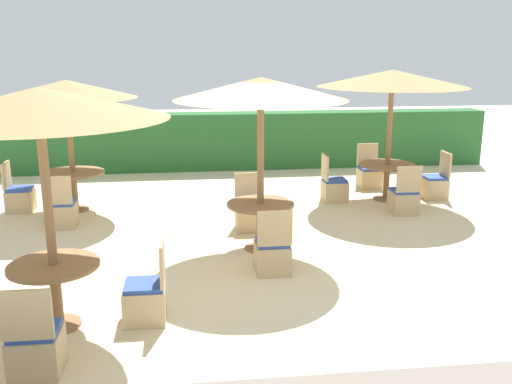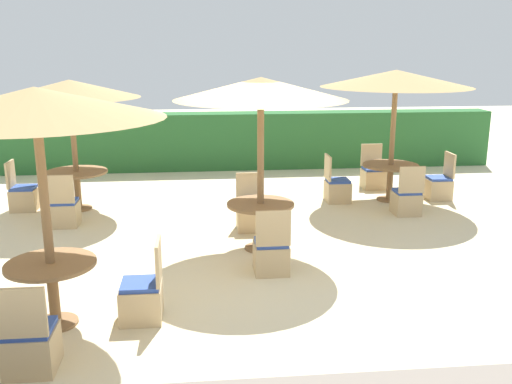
# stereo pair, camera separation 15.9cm
# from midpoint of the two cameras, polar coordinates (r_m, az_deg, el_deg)

# --- Properties ---
(ground_plane) EXTENTS (40.00, 40.00, 0.00)m
(ground_plane) POSITION_cam_midpoint_polar(r_m,az_deg,el_deg) (8.11, 1.00, -7.24)
(ground_plane) COLOR beige
(hedge_row) EXTENTS (13.00, 0.70, 1.38)m
(hedge_row) POSITION_cam_midpoint_polar(r_m,az_deg,el_deg) (14.20, -2.09, 5.15)
(hedge_row) COLOR #28602D
(hedge_row) RESTS_ON ground_plane
(parasol_center) EXTENTS (2.50, 2.50, 2.56)m
(parasol_center) POSITION_cam_midpoint_polar(r_m,az_deg,el_deg) (8.18, 1.04, 10.21)
(parasol_center) COLOR olive
(parasol_center) RESTS_ON ground_plane
(round_table_center) EXTENTS (1.01, 1.01, 0.72)m
(round_table_center) POSITION_cam_midpoint_polar(r_m,az_deg,el_deg) (8.52, 0.99, -2.18)
(round_table_center) COLOR olive
(round_table_center) RESTS_ON ground_plane
(patio_chair_center_north) EXTENTS (0.46, 0.46, 0.93)m
(patio_chair_center_north) POSITION_cam_midpoint_polar(r_m,az_deg,el_deg) (9.52, -0.05, -2.22)
(patio_chair_center_north) COLOR tan
(patio_chair_center_north) RESTS_ON ground_plane
(patio_chair_center_south) EXTENTS (0.46, 0.46, 0.93)m
(patio_chair_center_south) POSITION_cam_midpoint_polar(r_m,az_deg,el_deg) (7.74, 2.12, -6.24)
(patio_chair_center_south) COLOR tan
(patio_chair_center_south) RESTS_ON ground_plane
(parasol_back_left) EXTENTS (2.51, 2.51, 2.40)m
(parasol_back_left) POSITION_cam_midpoint_polar(r_m,az_deg,el_deg) (10.84, -17.75, 9.75)
(parasol_back_left) COLOR olive
(parasol_back_left) RESTS_ON ground_plane
(round_table_back_left) EXTENTS (1.14, 1.14, 0.73)m
(round_table_back_left) POSITION_cam_midpoint_polar(r_m,az_deg,el_deg) (11.08, -17.10, 1.29)
(round_table_back_left) COLOR olive
(round_table_back_left) RESTS_ON ground_plane
(patio_chair_back_left_west) EXTENTS (0.46, 0.46, 0.93)m
(patio_chair_back_left_west) POSITION_cam_midpoint_polar(r_m,az_deg,el_deg) (11.45, -21.87, -0.40)
(patio_chair_back_left_west) COLOR tan
(patio_chair_back_left_west) RESTS_ON ground_plane
(patio_chair_back_left_south) EXTENTS (0.46, 0.46, 0.93)m
(patio_chair_back_left_south) POSITION_cam_midpoint_polar(r_m,az_deg,el_deg) (10.20, -18.20, -1.82)
(patio_chair_back_left_south) COLOR tan
(patio_chair_back_left_south) RESTS_ON ground_plane
(parasol_front_left) EXTENTS (2.62, 2.62, 2.60)m
(parasol_front_left) POSITION_cam_midpoint_polar(r_m,az_deg,el_deg) (6.17, -20.53, 8.23)
(parasol_front_left) COLOR olive
(parasol_front_left) RESTS_ON ground_plane
(round_table_front_left) EXTENTS (0.97, 0.97, 0.73)m
(round_table_front_left) POSITION_cam_midpoint_polar(r_m,az_deg,el_deg) (6.61, -19.09, -8.08)
(round_table_front_left) COLOR olive
(round_table_front_left) RESTS_ON ground_plane
(patio_chair_front_left_east) EXTENTS (0.46, 0.46, 0.93)m
(patio_chair_front_left_east) POSITION_cam_midpoint_polar(r_m,az_deg,el_deg) (6.60, -10.57, -10.32)
(patio_chair_front_left_east) COLOR tan
(patio_chair_front_left_east) RESTS_ON ground_plane
(patio_chair_front_left_south) EXTENTS (0.46, 0.46, 0.93)m
(patio_chair_front_left_south) POSITION_cam_midpoint_polar(r_m,az_deg,el_deg) (5.92, -20.87, -14.14)
(patio_chair_front_left_south) COLOR tan
(patio_chair_front_left_south) RESTS_ON ground_plane
(parasol_back_right) EXTENTS (2.87, 2.87, 2.54)m
(parasol_back_right) POSITION_cam_midpoint_polar(r_m,az_deg,el_deg) (11.31, 14.23, 10.90)
(parasol_back_right) COLOR olive
(parasol_back_right) RESTS_ON ground_plane
(round_table_back_right) EXTENTS (1.09, 1.09, 0.72)m
(round_table_back_right) POSITION_cam_midpoint_polar(r_m,az_deg,el_deg) (11.55, 13.67, 1.97)
(round_table_back_right) COLOR olive
(round_table_back_right) RESTS_ON ground_plane
(patio_chair_back_right_south) EXTENTS (0.46, 0.46, 0.93)m
(patio_chair_back_right_south) POSITION_cam_midpoint_polar(r_m,az_deg,el_deg) (10.73, 15.23, -0.81)
(patio_chair_back_right_south) COLOR tan
(patio_chair_back_right_south) RESTS_ON ground_plane
(patio_chair_back_right_north) EXTENTS (0.46, 0.46, 0.93)m
(patio_chair_back_right_north) POSITION_cam_midpoint_polar(r_m,az_deg,el_deg) (12.53, 11.98, 1.57)
(patio_chair_back_right_north) COLOR tan
(patio_chair_back_right_north) RESTS_ON ground_plane
(patio_chair_back_right_east) EXTENTS (0.46, 0.46, 0.93)m
(patio_chair_back_right_east) POSITION_cam_midpoint_polar(r_m,az_deg,el_deg) (12.00, 18.16, 0.58)
(patio_chair_back_right_east) COLOR tan
(patio_chair_back_right_east) RESTS_ON ground_plane
(patio_chair_back_right_west) EXTENTS (0.46, 0.46, 0.93)m
(patio_chair_back_right_west) POSITION_cam_midpoint_polar(r_m,az_deg,el_deg) (11.32, 8.47, 0.35)
(patio_chair_back_right_west) COLOR tan
(patio_chair_back_right_west) RESTS_ON ground_plane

